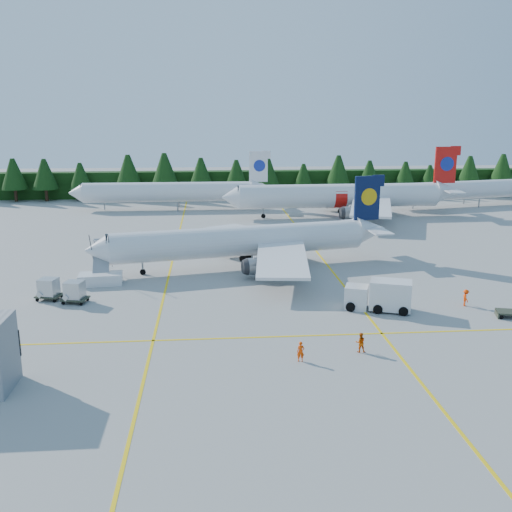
{
  "coord_description": "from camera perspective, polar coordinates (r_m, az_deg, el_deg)",
  "views": [
    {
      "loc": [
        -8.97,
        -52.1,
        18.78
      ],
      "look_at": [
        -3.91,
        9.2,
        3.5
      ],
      "focal_mm": 40.0,
      "sensor_mm": 36.0,
      "label": 1
    }
  ],
  "objects": [
    {
      "name": "treeline_hedge",
      "position": [
        135.32,
        -0.9,
        7.25
      ],
      "size": [
        220.0,
        4.0,
        6.0
      ],
      "primitive_type": "cube",
      "color": "black",
      "rests_on": "ground"
    },
    {
      "name": "crew_c",
      "position": [
        61.29,
        20.24,
        -3.94
      ],
      "size": [
        0.57,
        0.77,
        1.72
      ],
      "primitive_type": "imported",
      "rotation": [
        0.0,
        0.0,
        1.44
      ],
      "color": "#FF3C05",
      "rests_on": "ground"
    },
    {
      "name": "uld_pair",
      "position": [
        62.18,
        -18.87,
        -3.17
      ],
      "size": [
        5.76,
        3.68,
        1.9
      ],
      "rotation": [
        0.0,
        0.0,
        -0.23
      ],
      "color": "#323829",
      "rests_on": "ground"
    },
    {
      "name": "airliner_far_left",
      "position": [
        117.47,
        -9.33,
        6.36
      ],
      "size": [
        39.91,
        4.02,
        11.61
      ],
      "rotation": [
        0.0,
        0.0,
        0.0
      ],
      "color": "silver",
      "rests_on": "ground"
    },
    {
      "name": "taxi_stripe_cross",
      "position": [
        50.58,
        5.9,
        -7.92
      ],
      "size": [
        80.0,
        0.25,
        0.01
      ],
      "primitive_type": "cube",
      "color": "yellow",
      "rests_on": "ground"
    },
    {
      "name": "taxi_stripe_b",
      "position": [
        75.99,
        6.79,
        -0.45
      ],
      "size": [
        0.25,
        120.0,
        0.01
      ],
      "primitive_type": "cube",
      "color": "yellow",
      "rests_on": "ground"
    },
    {
      "name": "airstairs",
      "position": [
        67.46,
        -15.25,
        -1.89
      ],
      "size": [
        5.01,
        6.8,
        4.33
      ],
      "rotation": [
        0.0,
        0.0,
        0.09
      ],
      "color": "silver",
      "rests_on": "ground"
    },
    {
      "name": "crew_a",
      "position": [
        45.21,
        4.49,
        -9.52
      ],
      "size": [
        0.65,
        0.48,
        1.62
      ],
      "primitive_type": "imported",
      "rotation": [
        0.0,
        0.0,
        -0.17
      ],
      "color": "#EF4005",
      "rests_on": "ground"
    },
    {
      "name": "crew_b",
      "position": [
        47.5,
        10.39,
        -8.5
      ],
      "size": [
        0.84,
        0.67,
        1.66
      ],
      "primitive_type": "imported",
      "rotation": [
        0.0,
        0.0,
        3.09
      ],
      "color": "#DA4C04",
      "rests_on": "ground"
    },
    {
      "name": "airliner_far_right",
      "position": [
        127.75,
        19.77,
        6.26
      ],
      "size": [
        37.69,
        11.41,
        11.11
      ],
      "rotation": [
        0.0,
        0.0,
        0.22
      ],
      "color": "silver",
      "rests_on": "ground"
    },
    {
      "name": "airliner_red",
      "position": [
        108.61,
        7.91,
        5.94
      ],
      "size": [
        44.57,
        36.66,
        12.96
      ],
      "rotation": [
        0.0,
        0.0,
        0.03
      ],
      "color": "silver",
      "rests_on": "ground"
    },
    {
      "name": "service_truck",
      "position": [
        57.46,
        12.13,
        -3.85
      ],
      "size": [
        6.76,
        4.28,
        3.07
      ],
      "rotation": [
        0.0,
        0.0,
        -0.34
      ],
      "color": "white",
      "rests_on": "ground"
    },
    {
      "name": "airliner_navy",
      "position": [
        71.31,
        -2.11,
        1.41
      ],
      "size": [
        37.45,
        30.51,
        11.01
      ],
      "rotation": [
        0.0,
        0.0,
        0.21
      ],
      "color": "silver",
      "rests_on": "ground"
    },
    {
      "name": "ground",
      "position": [
        56.1,
        4.78,
        -5.66
      ],
      "size": [
        320.0,
        320.0,
        0.0
      ],
      "primitive_type": "plane",
      "color": "#A2A29C",
      "rests_on": "ground"
    },
    {
      "name": "taxi_stripe_a",
      "position": [
        74.67,
        -8.43,
        -0.77
      ],
      "size": [
        0.25,
        120.0,
        0.01
      ],
      "primitive_type": "cube",
      "color": "yellow",
      "rests_on": "ground"
    }
  ]
}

